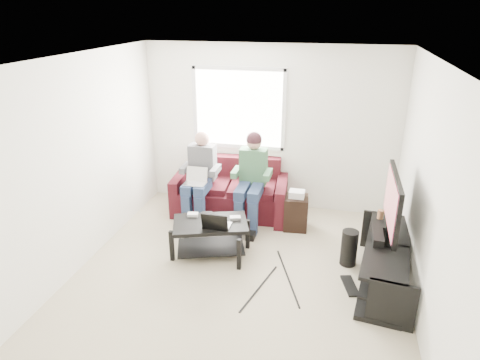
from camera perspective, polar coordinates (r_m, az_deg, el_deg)
name	(u,v)px	position (r m, az deg, el deg)	size (l,w,h in m)	color
floor	(237,280)	(5.35, -0.47, -13.18)	(4.50, 4.50, 0.00)	#BAAD90
ceiling	(236,60)	(4.39, -0.58, 15.69)	(4.50, 4.50, 0.00)	white
wall_back	(270,129)	(6.81, 3.97, 6.84)	(4.50, 4.50, 0.00)	white
wall_front	(152,314)	(2.87, -11.62, -17.06)	(4.50, 4.50, 0.00)	white
wall_left	(75,167)	(5.51, -21.17, 1.62)	(4.50, 4.50, 0.00)	white
wall_right	(429,199)	(4.71, 23.90, -2.28)	(4.50, 4.50, 0.00)	white
window	(239,109)	(6.82, -0.20, 9.50)	(1.48, 0.04, 1.28)	white
sofa	(231,193)	(6.85, -1.27, -1.79)	(1.86, 0.96, 0.85)	#411011
person_left	(200,173)	(6.51, -5.40, 0.87)	(0.40, 0.71, 1.35)	navy
person_right	(252,174)	(6.31, 1.55, 0.85)	(0.40, 0.71, 1.39)	navy
laptop_silver	(195,180)	(6.33, -5.99, 0.00)	(0.32, 0.22, 0.24)	silver
coffee_table	(210,231)	(5.68, -3.96, -6.74)	(1.09, 0.86, 0.48)	black
laptop_black	(217,218)	(5.47, -3.07, -5.03)	(0.34, 0.24, 0.24)	black
controller_a	(193,215)	(5.80, -6.32, -4.60)	(0.14, 0.09, 0.04)	silver
controller_b	(207,214)	(5.79, -4.44, -4.53)	(0.14, 0.09, 0.04)	black
controller_c	(235,218)	(5.67, -0.65, -5.09)	(0.14, 0.09, 0.04)	gray
tv_stand	(385,265)	(5.45, 18.75, -10.70)	(0.71, 1.70, 0.54)	black
tv	(392,204)	(5.19, 19.66, -3.01)	(0.12, 1.10, 0.81)	black
soundbar	(377,234)	(5.35, 17.85, -6.88)	(0.12, 0.50, 0.10)	black
drink_cup	(380,214)	(5.83, 18.23, -4.36)	(0.08, 0.08, 0.12)	#9E6844
console_white	(389,279)	(5.08, 19.20, -12.41)	(0.30, 0.22, 0.06)	silver
console_grey	(384,246)	(5.67, 18.62, -8.37)	(0.34, 0.26, 0.08)	gray
console_black	(386,262)	(5.37, 18.89, -10.28)	(0.38, 0.30, 0.07)	black
subwoofer	(349,248)	(5.69, 14.34, -8.75)	(0.21, 0.21, 0.47)	black
keyboard_floor	(350,286)	(5.40, 14.44, -13.49)	(0.13, 0.40, 0.02)	black
end_table	(296,212)	(6.40, 7.46, -4.20)	(0.34, 0.34, 0.61)	black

